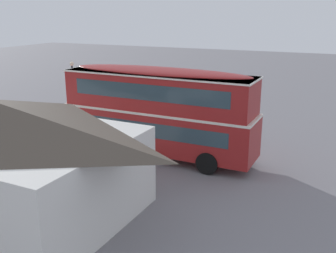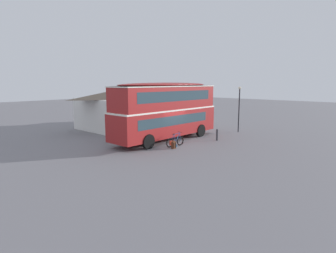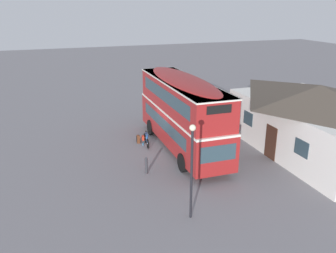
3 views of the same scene
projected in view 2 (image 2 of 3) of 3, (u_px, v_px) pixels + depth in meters
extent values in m
plane|color=slate|center=(170.00, 142.00, 23.11)|extent=(120.00, 120.00, 0.00)
cylinder|color=black|center=(180.00, 128.00, 26.90)|extent=(1.10, 0.30, 1.10)
cylinder|color=black|center=(201.00, 130.00, 25.31)|extent=(1.10, 0.30, 1.10)
cylinder|color=black|center=(127.00, 137.00, 22.17)|extent=(1.10, 0.30, 1.10)
cylinder|color=black|center=(148.00, 142.00, 20.59)|extent=(1.10, 0.30, 1.10)
cube|color=maroon|center=(166.00, 122.00, 23.59)|extent=(10.48, 2.68, 2.10)
cube|color=white|center=(166.00, 109.00, 23.42)|extent=(10.50, 2.70, 0.12)
cube|color=maroon|center=(166.00, 97.00, 23.27)|extent=(10.16, 2.62, 1.90)
ellipsoid|color=maroon|center=(166.00, 85.00, 23.11)|extent=(9.95, 2.57, 0.36)
cube|color=#2D424C|center=(203.00, 114.00, 27.35)|extent=(0.09, 2.05, 0.90)
cube|color=black|center=(202.00, 90.00, 26.89)|extent=(0.08, 1.38, 0.44)
cube|color=#2D424C|center=(176.00, 120.00, 22.57)|extent=(8.14, 0.18, 0.76)
cube|color=#2D424C|center=(178.00, 96.00, 22.44)|extent=(8.56, 0.19, 0.80)
cube|color=#2D424C|center=(154.00, 118.00, 24.22)|extent=(8.14, 0.18, 0.76)
cube|color=#2D424C|center=(156.00, 95.00, 24.06)|extent=(8.56, 0.19, 0.80)
cube|color=white|center=(166.00, 86.00, 23.13)|extent=(10.27, 2.70, 0.08)
torus|color=black|center=(180.00, 141.00, 21.82)|extent=(0.68, 0.17, 0.68)
torus|color=black|center=(170.00, 143.00, 21.13)|extent=(0.68, 0.17, 0.68)
cylinder|color=#B2B2B7|center=(180.00, 141.00, 21.82)|extent=(0.06, 0.11, 0.05)
cylinder|color=#B2B2B7|center=(170.00, 143.00, 21.13)|extent=(0.06, 0.11, 0.05)
cylinder|color=#234C99|center=(178.00, 138.00, 21.59)|extent=(0.49, 0.10, 0.74)
cylinder|color=#234C99|center=(177.00, 134.00, 21.49)|extent=(0.60, 0.12, 0.10)
cylinder|color=#234C99|center=(175.00, 139.00, 21.40)|extent=(0.18, 0.06, 0.65)
cylinder|color=#234C99|center=(173.00, 143.00, 21.31)|extent=(0.56, 0.10, 0.09)
cylinder|color=#234C99|center=(172.00, 139.00, 21.22)|extent=(0.44, 0.08, 0.60)
cylinder|color=#234C99|center=(180.00, 137.00, 21.75)|extent=(0.10, 0.04, 0.66)
cylinder|color=black|center=(180.00, 132.00, 21.68)|extent=(0.09, 0.46, 0.03)
ellipsoid|color=black|center=(174.00, 134.00, 21.29)|extent=(0.27, 0.13, 0.06)
cube|color=red|center=(171.00, 143.00, 21.02)|extent=(0.30, 0.18, 0.32)
cylinder|color=#338CBF|center=(178.00, 138.00, 21.59)|extent=(0.07, 0.07, 0.18)
cube|color=#592D19|center=(174.00, 145.00, 20.75)|extent=(0.32, 0.23, 0.53)
ellipsoid|color=#592D19|center=(174.00, 142.00, 20.71)|extent=(0.31, 0.22, 0.10)
cube|color=#3E2011|center=(173.00, 146.00, 20.85)|extent=(0.22, 0.06, 0.18)
cylinder|color=black|center=(174.00, 145.00, 20.62)|extent=(0.04, 0.04, 0.42)
cylinder|color=black|center=(175.00, 145.00, 20.73)|extent=(0.04, 0.04, 0.42)
cylinder|color=#338CBF|center=(177.00, 146.00, 21.31)|extent=(0.07, 0.07, 0.19)
cylinder|color=black|center=(177.00, 144.00, 21.29)|extent=(0.04, 0.04, 0.03)
cube|color=silver|center=(134.00, 112.00, 31.17)|extent=(11.14, 6.70, 3.19)
pyramid|color=#4C4238|center=(134.00, 92.00, 30.83)|extent=(11.55, 7.11, 1.21)
cube|color=#3D2319|center=(155.00, 119.00, 29.09)|extent=(1.10, 0.07, 2.10)
cube|color=#2D424C|center=(134.00, 115.00, 26.98)|extent=(1.10, 0.07, 0.90)
cube|color=#2D424C|center=(173.00, 110.00, 30.97)|extent=(1.10, 0.07, 0.90)
cylinder|color=black|center=(239.00, 111.00, 27.41)|extent=(0.11, 0.11, 4.15)
sphere|color=#F2E5BF|center=(240.00, 88.00, 27.07)|extent=(0.28, 0.28, 0.28)
cylinder|color=#333338|center=(217.00, 135.00, 23.65)|extent=(0.16, 0.16, 0.85)
sphere|color=#333338|center=(217.00, 130.00, 23.57)|extent=(0.16, 0.16, 0.16)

